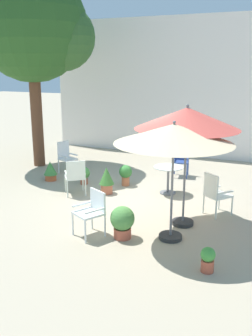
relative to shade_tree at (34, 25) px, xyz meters
name	(u,v)px	position (x,y,z in m)	size (l,w,h in m)	color
ground_plane	(130,199)	(3.95, -1.89, -4.34)	(60.00, 60.00, 0.00)	tan
villa_facade	(188,88)	(3.95, 3.30, -1.93)	(10.34, 0.30, 4.81)	white
shade_tree	(34,25)	(0.00, 0.00, 0.00)	(3.54, 3.37, 6.01)	brown
patio_umbrella_0	(187,119)	(5.53, -2.83, -2.16)	(2.04, 2.04, 2.46)	#2D2D2D
patio_umbrella_1	(174,135)	(5.50, -3.58, -2.34)	(2.14, 2.14, 2.25)	#2D2D2D
cafe_table_0	(168,175)	(4.66, -1.08, -3.84)	(0.75, 0.75, 0.71)	silver
patio_chair_0	(75,175)	(2.57, -2.13, -3.81)	(0.69, 0.68, 0.91)	white
patio_chair_1	(215,192)	(6.03, -2.07, -3.81)	(0.65, 0.66, 0.95)	white
patio_chair_2	(92,209)	(4.06, -4.01, -3.81)	(0.65, 0.65, 0.88)	white
patio_chair_3	(66,156)	(1.24, -0.46, -3.80)	(0.58, 0.57, 0.96)	white
patio_chair_4	(181,158)	(4.52, 0.63, -3.80)	(0.51, 0.53, 0.95)	#344D91
potted_plant_0	(122,221)	(4.65, -3.90, -3.99)	(0.46, 0.46, 0.63)	#B9563F
potted_plant_1	(208,259)	(6.39, -4.48, -4.11)	(0.24, 0.24, 0.42)	#C0573D
potted_plant_2	(107,179)	(3.23, -1.71, -3.96)	(0.38, 0.38, 0.69)	#C46A4B
potted_plant_3	(126,173)	(3.40, -0.91, -3.99)	(0.35, 0.35, 0.57)	#C36D46
potted_plant_4	(84,174)	(2.30, -1.26, -4.05)	(0.34, 0.34, 0.49)	#A3533B
potted_plant_5	(50,170)	(1.26, -1.32, -4.04)	(0.38, 0.38, 0.56)	#BB5830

